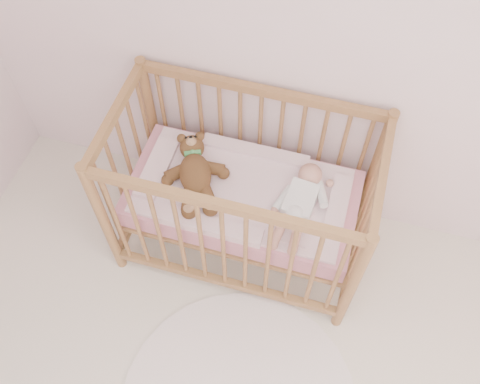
% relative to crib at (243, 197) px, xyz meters
% --- Properties ---
extents(wall_back, '(4.00, 0.02, 2.70)m').
position_rel_crib_xyz_m(wall_back, '(0.41, 0.40, 0.85)').
color(wall_back, white).
rests_on(wall_back, floor).
extents(crib, '(1.36, 0.76, 1.00)m').
position_rel_crib_xyz_m(crib, '(0.00, 0.00, 0.00)').
color(crib, '#9C7742').
rests_on(crib, floor).
extents(mattress, '(1.22, 0.62, 0.13)m').
position_rel_crib_xyz_m(mattress, '(0.00, 0.00, -0.01)').
color(mattress, pink).
rests_on(mattress, crib).
extents(blanket, '(1.10, 0.58, 0.06)m').
position_rel_crib_xyz_m(blanket, '(-0.00, 0.00, 0.06)').
color(blanket, '#FBADBB').
rests_on(blanket, mattress).
extents(baby, '(0.32, 0.58, 0.14)m').
position_rel_crib_xyz_m(baby, '(0.31, -0.02, 0.14)').
color(baby, white).
rests_on(baby, blanket).
extents(teddy_bear, '(0.56, 0.64, 0.15)m').
position_rel_crib_xyz_m(teddy_bear, '(-0.25, -0.02, 0.15)').
color(teddy_bear, brown).
rests_on(teddy_bear, blanket).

